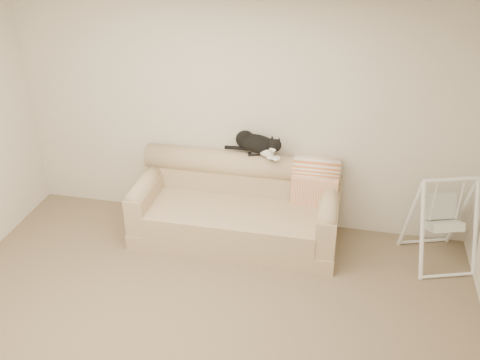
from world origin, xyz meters
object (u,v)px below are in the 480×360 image
at_px(remote_a, 256,154).
at_px(remote_b, 270,157).
at_px(baby_swing, 442,220).
at_px(sofa, 237,208).
at_px(tuxedo_cat, 257,144).

xyz_separation_m(remote_a, remote_b, (0.15, -0.04, -0.00)).
height_order(remote_b, baby_swing, baby_swing).
bearing_deg(baby_swing, sofa, 179.80).
bearing_deg(sofa, remote_b, 32.92).
bearing_deg(sofa, remote_a, 56.05).
relative_size(sofa, remote_b, 13.54).
bearing_deg(remote_a, remote_b, -13.27).
bearing_deg(baby_swing, tuxedo_cat, 172.14).
bearing_deg(sofa, tuxedo_cat, 57.30).
distance_m(remote_a, tuxedo_cat, 0.11).
relative_size(remote_a, tuxedo_cat, 0.28).
xyz_separation_m(remote_a, baby_swing, (1.96, -0.25, -0.42)).
relative_size(tuxedo_cat, baby_swing, 0.67).
height_order(remote_a, baby_swing, baby_swing).
xyz_separation_m(sofa, remote_a, (0.16, 0.24, 0.56)).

